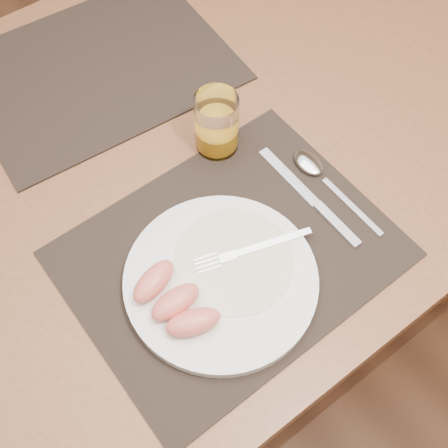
% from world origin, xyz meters
% --- Properties ---
extents(ground, '(5.00, 5.00, 0.00)m').
position_xyz_m(ground, '(0.00, 0.00, 0.00)').
color(ground, brown).
rests_on(ground, ground).
extents(table, '(1.40, 0.90, 0.75)m').
position_xyz_m(table, '(0.00, 0.00, 0.67)').
color(table, brown).
rests_on(table, ground).
extents(placemat_near, '(0.46, 0.36, 0.00)m').
position_xyz_m(placemat_near, '(-0.02, -0.22, 0.75)').
color(placemat_near, black).
rests_on(placemat_near, table).
extents(placemat_far, '(0.47, 0.38, 0.00)m').
position_xyz_m(placemat_far, '(0.02, 0.22, 0.75)').
color(placemat_far, black).
rests_on(placemat_far, table).
extents(plate, '(0.27, 0.27, 0.02)m').
position_xyz_m(plate, '(-0.05, -0.25, 0.76)').
color(plate, white).
rests_on(plate, placemat_near).
extents(plate_dressing, '(0.17, 0.17, 0.00)m').
position_xyz_m(plate_dressing, '(-0.02, -0.24, 0.77)').
color(plate_dressing, white).
rests_on(plate_dressing, plate).
extents(fork, '(0.17, 0.07, 0.00)m').
position_xyz_m(fork, '(-0.01, -0.24, 0.77)').
color(fork, silver).
rests_on(fork, plate).
extents(knife, '(0.02, 0.22, 0.01)m').
position_xyz_m(knife, '(0.14, -0.23, 0.76)').
color(knife, silver).
rests_on(knife, placemat_near).
extents(spoon, '(0.04, 0.19, 0.01)m').
position_xyz_m(spoon, '(0.18, -0.18, 0.76)').
color(spoon, silver).
rests_on(spoon, placemat_near).
extents(juice_glass, '(0.07, 0.07, 0.10)m').
position_xyz_m(juice_glass, '(0.09, -0.05, 0.80)').
color(juice_glass, white).
rests_on(juice_glass, placemat_near).
extents(grapefruit_wedges, '(0.09, 0.14, 0.03)m').
position_xyz_m(grapefruit_wedges, '(-0.13, -0.25, 0.78)').
color(grapefruit_wedges, '#E2715C').
rests_on(grapefruit_wedges, plate).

